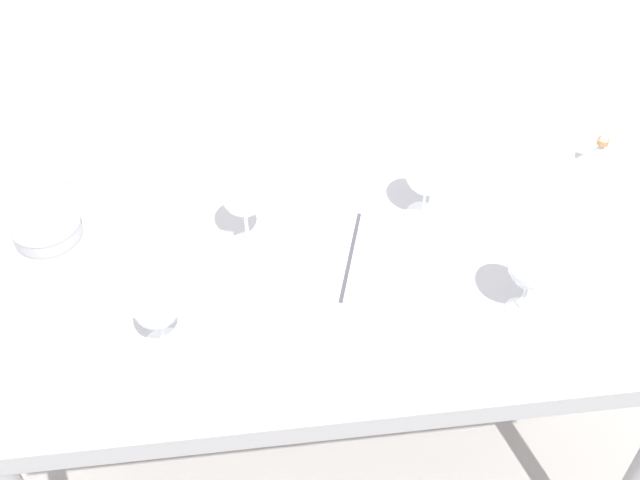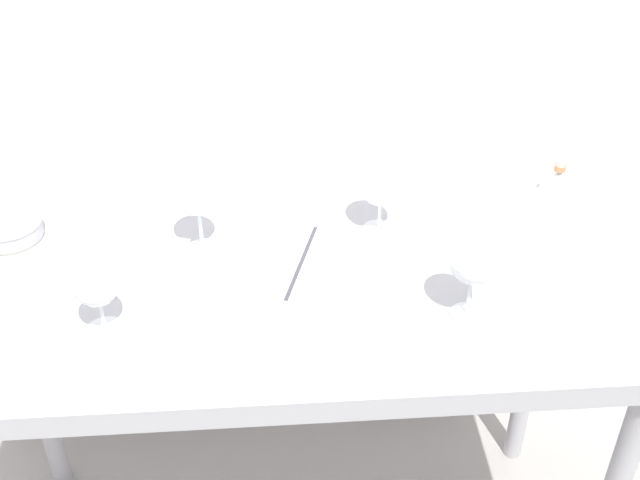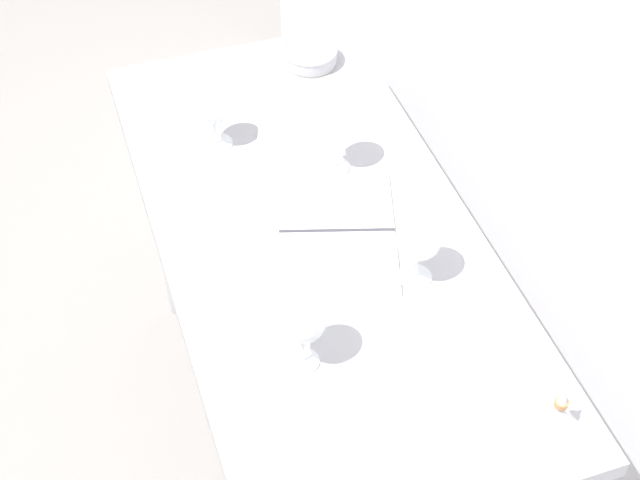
{
  "view_description": "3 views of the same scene",
  "coord_description": "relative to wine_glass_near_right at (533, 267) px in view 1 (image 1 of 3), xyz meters",
  "views": [
    {
      "loc": [
        -0.16,
        -1.03,
        2.07
      ],
      "look_at": [
        -0.04,
        -0.01,
        1.0
      ],
      "focal_mm": 45.35,
      "sensor_mm": 36.0,
      "label": 1
    },
    {
      "loc": [
        -0.02,
        -1.24,
        1.9
      ],
      "look_at": [
        0.07,
        0.03,
        0.96
      ],
      "focal_mm": 45.91,
      "sensor_mm": 36.0,
      "label": 2
    },
    {
      "loc": [
        1.3,
        -0.43,
        2.28
      ],
      "look_at": [
        0.07,
        -0.02,
        0.93
      ],
      "focal_mm": 51.88,
      "sensor_mm": 36.0,
      "label": 3
    }
  ],
  "objects": [
    {
      "name": "decanter_funnel",
      "position": [
        0.28,
        0.37,
        -0.08
      ],
      "size": [
        0.1,
        0.1,
        0.12
      ],
      "color": "silver",
      "rests_on": "steel_counter"
    },
    {
      "name": "wine_glass_near_right",
      "position": [
        0.0,
        0.0,
        0.0
      ],
      "size": [
        0.09,
        0.09,
        0.17
      ],
      "color": "white",
      "rests_on": "steel_counter"
    },
    {
      "name": "open_notebook",
      "position": [
        -0.29,
        0.17,
        -0.12
      ],
      "size": [
        0.41,
        0.34,
        0.01
      ],
      "rotation": [
        0.0,
        0.0,
        -0.3
      ],
      "color": "white",
      "rests_on": "steel_counter"
    },
    {
      "name": "tasting_sheet_upper",
      "position": [
        0.07,
        0.26,
        -0.12
      ],
      "size": [
        0.25,
        0.29,
        0.0
      ],
      "primitive_type": "cube",
      "rotation": [
        0.0,
        0.0,
        0.36
      ],
      "color": "white",
      "rests_on": "steel_counter"
    },
    {
      "name": "tasting_sheet_lower",
      "position": [
        -0.64,
        0.2,
        -0.12
      ],
      "size": [
        0.25,
        0.25,
        0.0
      ],
      "primitive_type": "cube",
      "rotation": [
        0.0,
        0.0,
        -0.31
      ],
      "color": "white",
      "rests_on": "steel_counter"
    },
    {
      "name": "wine_glass_near_left",
      "position": [
        -0.65,
        -0.0,
        -0.02
      ],
      "size": [
        0.08,
        0.08,
        0.15
      ],
      "color": "white",
      "rests_on": "steel_counter"
    },
    {
      "name": "wine_glass_far_right",
      "position": [
        -0.13,
        0.27,
        -0.01
      ],
      "size": [
        0.09,
        0.09,
        0.16
      ],
      "color": "white",
      "rests_on": "steel_counter"
    },
    {
      "name": "steel_counter",
      "position": [
        -0.32,
        0.13,
        -0.23
      ],
      "size": [
        1.4,
        0.65,
        0.9
      ],
      "color": "#A9A9AE",
      "rests_on": "ground_plane"
    },
    {
      "name": "tasting_bowl",
      "position": [
        -0.89,
        0.3,
        -0.1
      ],
      "size": [
        0.14,
        0.14,
        0.05
      ],
      "color": "beige",
      "rests_on": "steel_counter"
    },
    {
      "name": "wine_glass_far_left",
      "position": [
        -0.49,
        0.23,
        0.01
      ],
      "size": [
        0.09,
        0.09,
        0.18
      ],
      "color": "white",
      "rests_on": "steel_counter"
    }
  ]
}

